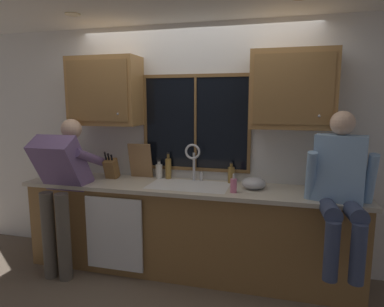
{
  "coord_description": "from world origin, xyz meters",
  "views": [
    {
      "loc": [
        0.87,
        -3.41,
        1.76
      ],
      "look_at": [
        0.06,
        -0.3,
        1.25
      ],
      "focal_mm": 30.92,
      "sensor_mm": 36.0,
      "label": 1
    }
  ],
  "objects_px": {
    "knife_block": "(111,169)",
    "person_sitting_on_counter": "(341,182)",
    "cutting_board": "(141,161)",
    "mixing_bowl": "(254,183)",
    "bottle_green_glass": "(168,168)",
    "bottle_tall_clear": "(231,174)",
    "soap_dispenser": "(234,185)",
    "person_standing": "(62,181)",
    "bottle_amber_small": "(159,171)"
  },
  "relations": [
    {
      "from": "knife_block",
      "to": "person_sitting_on_counter",
      "type": "bearing_deg",
      "value": -8.99
    },
    {
      "from": "cutting_board",
      "to": "mixing_bowl",
      "type": "xyz_separation_m",
      "value": [
        1.25,
        -0.16,
        -0.14
      ]
    },
    {
      "from": "cutting_board",
      "to": "bottle_green_glass",
      "type": "distance_m",
      "value": 0.32
    },
    {
      "from": "person_sitting_on_counter",
      "to": "mixing_bowl",
      "type": "distance_m",
      "value": 0.8
    },
    {
      "from": "bottle_green_glass",
      "to": "mixing_bowl",
      "type": "bearing_deg",
      "value": -11.29
    },
    {
      "from": "cutting_board",
      "to": "bottle_tall_clear",
      "type": "relative_size",
      "value": 1.77
    },
    {
      "from": "soap_dispenser",
      "to": "cutting_board",
      "type": "bearing_deg",
      "value": 161.8
    },
    {
      "from": "cutting_board",
      "to": "soap_dispenser",
      "type": "relative_size",
      "value": 2.13
    },
    {
      "from": "person_sitting_on_counter",
      "to": "mixing_bowl",
      "type": "bearing_deg",
      "value": 156.17
    },
    {
      "from": "person_sitting_on_counter",
      "to": "knife_block",
      "type": "xyz_separation_m",
      "value": [
        -2.26,
        0.36,
        -0.08
      ]
    },
    {
      "from": "soap_dispenser",
      "to": "bottle_green_glass",
      "type": "height_order",
      "value": "bottle_green_glass"
    },
    {
      "from": "mixing_bowl",
      "to": "soap_dispenser",
      "type": "bearing_deg",
      "value": -131.75
    },
    {
      "from": "person_standing",
      "to": "soap_dispenser",
      "type": "relative_size",
      "value": 8.7
    },
    {
      "from": "person_sitting_on_counter",
      "to": "soap_dispenser",
      "type": "height_order",
      "value": "person_sitting_on_counter"
    },
    {
      "from": "knife_block",
      "to": "person_standing",
      "type": "bearing_deg",
      "value": -129.0
    },
    {
      "from": "cutting_board",
      "to": "bottle_green_glass",
      "type": "height_order",
      "value": "cutting_board"
    },
    {
      "from": "mixing_bowl",
      "to": "soap_dispenser",
      "type": "distance_m",
      "value": 0.26
    },
    {
      "from": "mixing_bowl",
      "to": "bottle_tall_clear",
      "type": "xyz_separation_m",
      "value": [
        -0.24,
        0.17,
        0.04
      ]
    },
    {
      "from": "bottle_green_glass",
      "to": "bottle_amber_small",
      "type": "height_order",
      "value": "bottle_green_glass"
    },
    {
      "from": "bottle_green_glass",
      "to": "bottle_tall_clear",
      "type": "height_order",
      "value": "bottle_green_glass"
    },
    {
      "from": "person_sitting_on_counter",
      "to": "soap_dispenser",
      "type": "relative_size",
      "value": 6.95
    },
    {
      "from": "mixing_bowl",
      "to": "bottle_amber_small",
      "type": "height_order",
      "value": "bottle_amber_small"
    },
    {
      "from": "person_sitting_on_counter",
      "to": "mixing_bowl",
      "type": "xyz_separation_m",
      "value": [
        -0.72,
        0.32,
        -0.13
      ]
    },
    {
      "from": "mixing_bowl",
      "to": "knife_block",
      "type": "bearing_deg",
      "value": 178.53
    },
    {
      "from": "cutting_board",
      "to": "bottle_amber_small",
      "type": "xyz_separation_m",
      "value": [
        0.21,
        0.02,
        -0.11
      ]
    },
    {
      "from": "bottle_green_glass",
      "to": "bottle_amber_small",
      "type": "relative_size",
      "value": 1.42
    },
    {
      "from": "person_sitting_on_counter",
      "to": "soap_dispenser",
      "type": "bearing_deg",
      "value": 171.91
    },
    {
      "from": "knife_block",
      "to": "bottle_tall_clear",
      "type": "relative_size",
      "value": 1.48
    },
    {
      "from": "person_standing",
      "to": "bottle_tall_clear",
      "type": "xyz_separation_m",
      "value": [
        1.63,
        0.54,
        0.04
      ]
    },
    {
      "from": "person_sitting_on_counter",
      "to": "cutting_board",
      "type": "height_order",
      "value": "person_sitting_on_counter"
    },
    {
      "from": "person_standing",
      "to": "person_sitting_on_counter",
      "type": "xyz_separation_m",
      "value": [
        2.59,
        0.05,
        0.14
      ]
    },
    {
      "from": "person_standing",
      "to": "bottle_green_glass",
      "type": "bearing_deg",
      "value": 30.69
    },
    {
      "from": "mixing_bowl",
      "to": "bottle_tall_clear",
      "type": "height_order",
      "value": "bottle_tall_clear"
    },
    {
      "from": "bottle_tall_clear",
      "to": "bottle_amber_small",
      "type": "relative_size",
      "value": 1.08
    },
    {
      "from": "knife_block",
      "to": "bottle_amber_small",
      "type": "xyz_separation_m",
      "value": [
        0.5,
        0.14,
        -0.03
      ]
    },
    {
      "from": "person_sitting_on_counter",
      "to": "knife_block",
      "type": "relative_size",
      "value": 3.92
    },
    {
      "from": "bottle_green_glass",
      "to": "bottle_tall_clear",
      "type": "bearing_deg",
      "value": -1.45
    },
    {
      "from": "person_sitting_on_counter",
      "to": "cutting_board",
      "type": "bearing_deg",
      "value": 166.27
    },
    {
      "from": "cutting_board",
      "to": "knife_block",
      "type": "bearing_deg",
      "value": -157.1
    },
    {
      "from": "person_sitting_on_counter",
      "to": "knife_block",
      "type": "distance_m",
      "value": 2.29
    },
    {
      "from": "bottle_tall_clear",
      "to": "bottle_amber_small",
      "type": "bearing_deg",
      "value": 179.03
    },
    {
      "from": "bottle_amber_small",
      "to": "cutting_board",
      "type": "bearing_deg",
      "value": -174.62
    },
    {
      "from": "person_standing",
      "to": "bottle_tall_clear",
      "type": "relative_size",
      "value": 7.24
    },
    {
      "from": "person_sitting_on_counter",
      "to": "cutting_board",
      "type": "distance_m",
      "value": 2.02
    },
    {
      "from": "mixing_bowl",
      "to": "bottle_green_glass",
      "type": "xyz_separation_m",
      "value": [
        -0.93,
        0.19,
        0.07
      ]
    },
    {
      "from": "person_sitting_on_counter",
      "to": "bottle_tall_clear",
      "type": "xyz_separation_m",
      "value": [
        -0.96,
        0.49,
        -0.09
      ]
    },
    {
      "from": "cutting_board",
      "to": "bottle_tall_clear",
      "type": "distance_m",
      "value": 1.01
    },
    {
      "from": "knife_block",
      "to": "soap_dispenser",
      "type": "distance_m",
      "value": 1.39
    },
    {
      "from": "person_standing",
      "to": "soap_dispenser",
      "type": "bearing_deg",
      "value": 6.03
    },
    {
      "from": "soap_dispenser",
      "to": "knife_block",
      "type": "bearing_deg",
      "value": 170.42
    }
  ]
}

